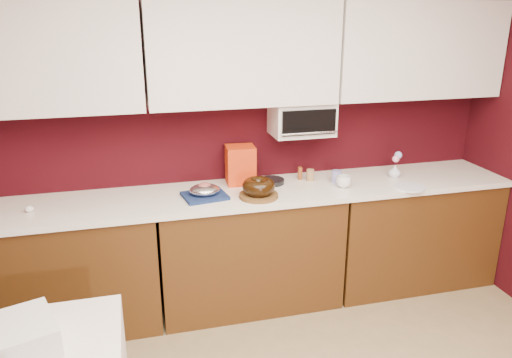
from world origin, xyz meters
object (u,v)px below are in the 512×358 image
object	(u,v)px
foil_ham_nest	(205,190)
toaster_oven	(302,118)
pandoro_box	(240,165)
flower_vase	(395,170)
newspaper_stack	(7,340)
blue_jar	(337,176)
coffee_mug	(344,180)
bundt_cake	(259,186)

from	to	relation	value
foil_ham_nest	toaster_oven	bearing A→B (deg)	15.63
pandoro_box	flower_vase	bearing A→B (deg)	-4.15
flower_vase	pandoro_box	bearing A→B (deg)	172.14
foil_ham_nest	newspaper_stack	size ratio (longest dim) A/B	0.56
blue_jar	toaster_oven	bearing A→B (deg)	148.85
coffee_mug	flower_vase	bearing A→B (deg)	13.90
bundt_cake	blue_jar	world-z (taller)	bundt_cake
newspaper_stack	blue_jar	bearing A→B (deg)	32.90
pandoro_box	newspaper_stack	distance (m)	2.02
coffee_mug	bundt_cake	bearing A→B (deg)	-175.99
bundt_cake	foil_ham_nest	size ratio (longest dim) A/B	1.09
pandoro_box	flower_vase	size ratio (longest dim) A/B	2.60
pandoro_box	blue_jar	size ratio (longest dim) A/B	3.14
pandoro_box	flower_vase	world-z (taller)	pandoro_box
bundt_cake	flower_vase	bearing A→B (deg)	8.25
bundt_cake	foil_ham_nest	xyz separation A→B (m)	(-0.36, 0.09, -0.03)
pandoro_box	newspaper_stack	size ratio (longest dim) A/B	0.76
bundt_cake	newspaper_stack	world-z (taller)	bundt_cake
toaster_oven	flower_vase	size ratio (longest dim) A/B	4.12
pandoro_box	coffee_mug	xyz separation A→B (m)	(0.71, -0.28, -0.09)
pandoro_box	coffee_mug	distance (m)	0.77
toaster_oven	coffee_mug	world-z (taller)	toaster_oven
toaster_oven	foil_ham_nest	distance (m)	0.90
bundt_cake	coffee_mug	bearing A→B (deg)	4.01
foil_ham_nest	bundt_cake	bearing A→B (deg)	-14.60
bundt_cake	blue_jar	bearing A→B (deg)	14.21
pandoro_box	newspaper_stack	xyz separation A→B (m)	(-1.34, -1.49, -0.23)
foil_ham_nest	blue_jar	world-z (taller)	foil_ham_nest
foil_ham_nest	blue_jar	size ratio (longest dim) A/B	2.30
pandoro_box	bundt_cake	bearing A→B (deg)	-77.09
foil_ham_nest	newspaper_stack	distance (m)	1.63
newspaper_stack	pandoro_box	bearing A→B (deg)	47.93
bundt_cake	newspaper_stack	size ratio (longest dim) A/B	0.61
coffee_mug	blue_jar	size ratio (longest dim) A/B	1.15
bundt_cake	flower_vase	xyz separation A→B (m)	(1.14, 0.16, -0.03)
toaster_oven	newspaper_stack	bearing A→B (deg)	-140.88
bundt_cake	coffee_mug	size ratio (longest dim) A/B	2.18
foil_ham_nest	newspaper_stack	xyz separation A→B (m)	(-1.03, -1.25, -0.14)
flower_vase	toaster_oven	bearing A→B (deg)	168.67
flower_vase	newspaper_stack	xyz separation A→B (m)	(-2.53, -1.32, -0.14)
toaster_oven	blue_jar	distance (m)	0.51
foil_ham_nest	coffee_mug	bearing A→B (deg)	-2.72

